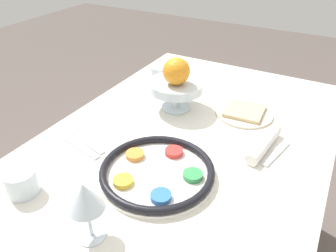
# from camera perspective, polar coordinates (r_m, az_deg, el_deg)

# --- Properties ---
(dining_table) EXTENTS (1.23, 0.82, 0.76)m
(dining_table) POSITION_cam_1_polar(r_m,az_deg,el_deg) (1.27, 2.76, -16.25)
(dining_table) COLOR silver
(dining_table) RESTS_ON ground_plane
(seder_plate) EXTENTS (0.30, 0.30, 0.03)m
(seder_plate) POSITION_cam_1_polar(r_m,az_deg,el_deg) (0.86, -1.90, -7.91)
(seder_plate) COLOR silver
(seder_plate) RESTS_ON dining_table
(wine_glass) EXTENTS (0.08, 0.08, 0.15)m
(wine_glass) POSITION_cam_1_polar(r_m,az_deg,el_deg) (0.68, -14.25, -12.12)
(wine_glass) COLOR silver
(wine_glass) RESTS_ON dining_table
(fruit_stand) EXTENTS (0.19, 0.19, 0.10)m
(fruit_stand) POSITION_cam_1_polar(r_m,az_deg,el_deg) (1.13, 1.44, 6.67)
(fruit_stand) COLOR silver
(fruit_stand) RESTS_ON dining_table
(orange_fruit) EXTENTS (0.09, 0.09, 0.09)m
(orange_fruit) POSITION_cam_1_polar(r_m,az_deg,el_deg) (1.08, 1.46, 9.50)
(orange_fruit) COLOR orange
(orange_fruit) RESTS_ON fruit_stand
(bread_plate) EXTENTS (0.19, 0.19, 0.02)m
(bread_plate) POSITION_cam_1_polar(r_m,az_deg,el_deg) (1.15, 13.15, 2.31)
(bread_plate) COLOR beige
(bread_plate) RESTS_ON dining_table
(napkin_roll) EXTENTS (0.20, 0.06, 0.04)m
(napkin_roll) POSITION_cam_1_polar(r_m,az_deg,el_deg) (0.99, 16.38, -3.03)
(napkin_roll) COLOR white
(napkin_roll) RESTS_ON dining_table
(cup_near) EXTENTS (0.08, 0.08, 0.06)m
(cup_near) POSITION_cam_1_polar(r_m,az_deg,el_deg) (1.35, -1.39, 9.04)
(cup_near) COLOR silver
(cup_near) RESTS_ON dining_table
(cup_mid) EXTENTS (0.08, 0.08, 0.06)m
(cup_mid) POSITION_cam_1_polar(r_m,az_deg,el_deg) (0.88, -24.13, -8.93)
(cup_mid) COLOR silver
(cup_mid) RESTS_ON dining_table
(cup_far) EXTENTS (0.08, 0.08, 0.06)m
(cup_far) POSITION_cam_1_polar(r_m,az_deg,el_deg) (1.42, 2.02, 10.31)
(cup_far) COLOR silver
(cup_far) RESTS_ON dining_table
(fork_left) EXTENTS (0.05, 0.17, 0.01)m
(fork_left) POSITION_cam_1_polar(r_m,az_deg,el_deg) (1.00, -15.11, -3.50)
(fork_left) COLOR silver
(fork_left) RESTS_ON dining_table
(fork_right) EXTENTS (0.07, 0.16, 0.01)m
(fork_right) POSITION_cam_1_polar(r_m,az_deg,el_deg) (1.01, -14.00, -2.64)
(fork_right) COLOR silver
(fork_right) RESTS_ON dining_table
(spoon) EXTENTS (0.15, 0.05, 0.01)m
(spoon) POSITION_cam_1_polar(r_m,az_deg,el_deg) (0.99, 18.28, -4.54)
(spoon) COLOR silver
(spoon) RESTS_ON dining_table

